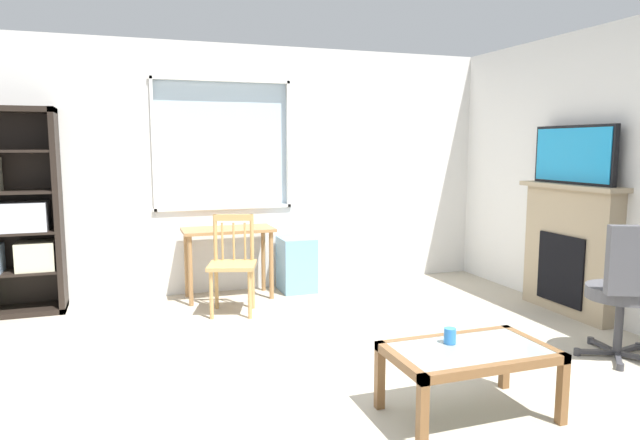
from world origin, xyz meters
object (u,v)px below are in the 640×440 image
Objects in this scene: office_chair at (627,285)px; coffee_table at (469,358)px; fireplace at (570,249)px; tv at (574,155)px; desk_under_window at (228,241)px; wooden_chair at (233,263)px; bookshelf at (4,219)px; plastic_drawer_unit at (297,264)px; sippy_cup at (450,336)px.

office_chair is 1.57m from coffee_table.
tv is at bearing 180.00° from fireplace.
tv is (-0.02, 0.00, 0.85)m from fireplace.
wooden_chair is at bearing -95.90° from desk_under_window.
wooden_chair is 0.76× the size of fireplace.
bookshelf is 5.12m from fireplace.
bookshelf is 2.79m from plastic_drawer_unit.
sippy_cup is (-0.07, 0.10, 0.11)m from coffee_table.
coffee_table is (2.84, -3.08, -0.54)m from bookshelf.
desk_under_window is at bearing 84.10° from wooden_chair.
office_chair is at bearing -41.03° from wooden_chair.
fireplace is 2.47m from sippy_cup.
wooden_chair is 0.97× the size of tv.
desk_under_window reaches higher than sippy_cup.
bookshelf is 4.09m from sippy_cup.
plastic_drawer_unit is 3.02m from coffee_table.
bookshelf is 2.08m from wooden_chair.
sippy_cup is (2.77, -2.97, -0.43)m from bookshelf.
wooden_chair is at bearing 110.03° from coffee_table.
bookshelf is 20.80× the size of sippy_cup.
coffee_table is (0.84, -2.97, -0.25)m from desk_under_window.
desk_under_window is 3.52m from office_chair.
fireplace is at bearing -19.33° from wooden_chair.
wooden_chair is at bearing 109.37° from sippy_cup.
wooden_chair reaches higher than desk_under_window.
office_chair is (2.36, -2.61, -0.03)m from desk_under_window.
plastic_drawer_unit is 2.92m from sippy_cup.
sippy_cup is at bearing 123.53° from coffee_table.
coffee_table is 0.16m from sippy_cup.
tv reaches higher than sippy_cup.
bookshelf is 4.22m from coffee_table.
wooden_chair is 3.20m from office_chair.
office_chair is (-0.49, -1.08, -0.04)m from fireplace.
fireplace is at bearing -18.74° from bookshelf.
desk_under_window is 3.33m from tv.
desk_under_window is 0.53m from wooden_chair.
coffee_table is at bearing -74.19° from desk_under_window.
office_chair is at bearing 13.01° from coffee_table.
desk_under_window is 3.23m from fireplace.
office_chair is at bearing -113.56° from tv.
office_chair is at bearing -47.94° from desk_under_window.
tv reaches higher than office_chair.
coffee_table is 10.24× the size of sippy_cup.
office_chair reaches higher than wooden_chair.
tv is 2.65m from sippy_cup.
wooden_chair is at bearing -144.10° from plastic_drawer_unit.
wooden_chair is 3.21m from tv.
tv is 1.01× the size of coffee_table.
bookshelf is at bearing 132.67° from coffee_table.
desk_under_window reaches higher than coffee_table.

